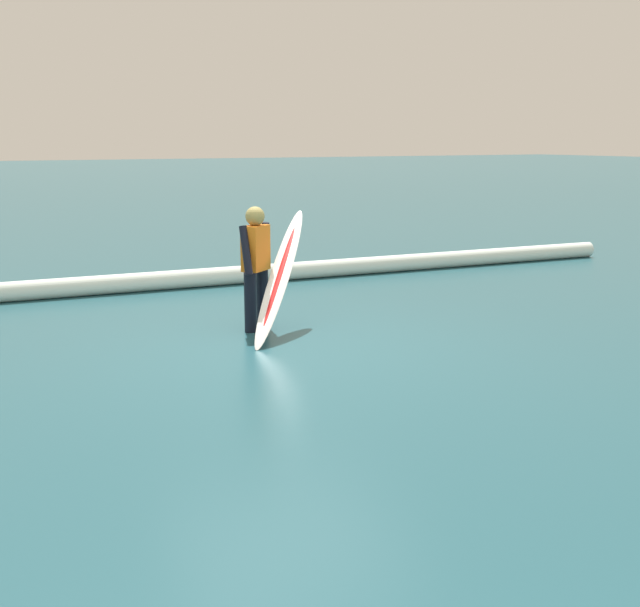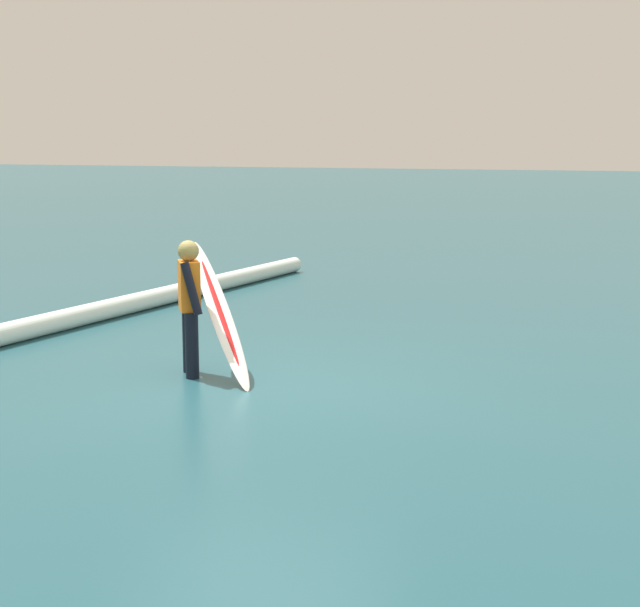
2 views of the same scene
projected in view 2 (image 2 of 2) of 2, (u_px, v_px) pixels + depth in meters
name	position (u px, v px, depth m)	size (l,w,h in m)	color
ground_plane	(261.00, 383.00, 9.57)	(156.64, 156.64, 0.00)	#214F59
surfer	(189.00, 300.00, 9.79)	(0.44, 0.45, 1.43)	black
surfboard	(220.00, 312.00, 9.88)	(1.32, 1.40, 1.35)	white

